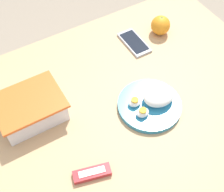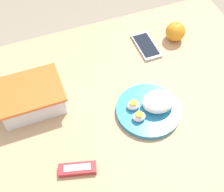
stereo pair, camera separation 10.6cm
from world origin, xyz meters
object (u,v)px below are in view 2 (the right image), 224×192
object	(u,v)px
orange_fruit	(175,32)
rice_plate	(151,107)
candy_bar	(77,169)
food_container	(31,98)
cell_phone	(146,46)

from	to	relation	value
orange_fruit	rice_plate	xyz separation A→B (m)	(-0.24, -0.29, -0.02)
orange_fruit	candy_bar	distance (m)	0.67
food_container	rice_plate	world-z (taller)	food_container
rice_plate	orange_fruit	bearing A→B (deg)	50.27
orange_fruit	candy_bar	bearing A→B (deg)	-142.77
rice_plate	cell_phone	world-z (taller)	rice_plate
rice_plate	cell_phone	xyz separation A→B (m)	(0.11, 0.29, -0.02)
orange_fruit	cell_phone	size ratio (longest dim) A/B	0.52
rice_plate	cell_phone	distance (m)	0.31
food_container	candy_bar	xyz separation A→B (m)	(0.07, -0.28, -0.03)
food_container	cell_phone	world-z (taller)	food_container
cell_phone	orange_fruit	bearing A→B (deg)	0.89
orange_fruit	rice_plate	size ratio (longest dim) A/B	0.36
candy_bar	orange_fruit	bearing A→B (deg)	37.23
food_container	candy_bar	world-z (taller)	food_container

